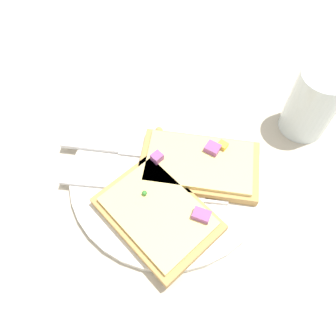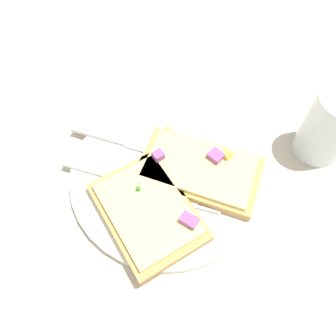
# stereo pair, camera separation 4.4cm
# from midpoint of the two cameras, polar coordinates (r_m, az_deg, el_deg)

# --- Properties ---
(ground_plane) EXTENTS (4.00, 4.00, 0.00)m
(ground_plane) POSITION_cam_midpoint_polar(r_m,az_deg,el_deg) (0.46, 2.74, -1.62)
(ground_plane) COLOR #BCB29E
(plate) EXTENTS (0.27, 0.27, 0.01)m
(plate) POSITION_cam_midpoint_polar(r_m,az_deg,el_deg) (0.46, 2.77, -1.26)
(plate) COLOR silver
(plate) RESTS_ON ground
(fork) EXTENTS (0.12, 0.21, 0.01)m
(fork) POSITION_cam_midpoint_polar(r_m,az_deg,el_deg) (0.44, -0.41, -3.28)
(fork) COLOR silver
(fork) RESTS_ON plate
(knife) EXTENTS (0.12, 0.21, 0.01)m
(knife) POSITION_cam_midpoint_polar(r_m,az_deg,el_deg) (0.48, -3.63, 4.20)
(knife) COLOR silver
(knife) RESTS_ON plate
(pizza_slice_main) EXTENTS (0.16, 0.19, 0.03)m
(pizza_slice_main) POSITION_cam_midpoint_polar(r_m,az_deg,el_deg) (0.45, 8.33, -0.51)
(pizza_slice_main) COLOR tan
(pizza_slice_main) RESTS_ON plate
(pizza_slice_corner) EXTENTS (0.17, 0.15, 0.03)m
(pizza_slice_corner) POSITION_cam_midpoint_polar(r_m,az_deg,el_deg) (0.42, -0.46, -7.78)
(pizza_slice_corner) COLOR tan
(pizza_slice_corner) RESTS_ON plate
(crumb_scatter) EXTENTS (0.18, 0.07, 0.01)m
(crumb_scatter) POSITION_cam_midpoint_polar(r_m,az_deg,el_deg) (0.45, 1.73, -0.42)
(crumb_scatter) COLOR #A9814A
(crumb_scatter) RESTS_ON plate
(drinking_glass) EXTENTS (0.07, 0.07, 0.10)m
(drinking_glass) POSITION_cam_midpoint_polar(r_m,az_deg,el_deg) (0.51, 28.66, 6.19)
(drinking_glass) COLOR silver
(drinking_glass) RESTS_ON ground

